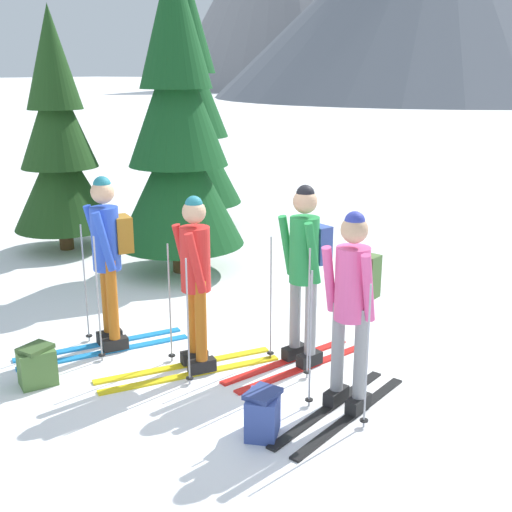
# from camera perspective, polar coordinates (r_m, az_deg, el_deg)

# --- Properties ---
(ground_plane) EXTENTS (400.00, 400.00, 0.00)m
(ground_plane) POSITION_cam_1_polar(r_m,az_deg,el_deg) (6.47, -1.60, -9.46)
(ground_plane) COLOR white
(skier_in_blue) EXTENTS (1.18, 1.67, 1.80)m
(skier_in_blue) POSITION_cam_1_polar(r_m,az_deg,el_deg) (6.65, -12.97, 0.24)
(skier_in_blue) COLOR #1E84D1
(skier_in_blue) RESTS_ON ground
(skier_in_red) EXTENTS (1.26, 1.66, 1.70)m
(skier_in_red) POSITION_cam_1_polar(r_m,az_deg,el_deg) (6.04, -5.44, -1.95)
(skier_in_red) COLOR yellow
(skier_in_red) RESTS_ON ground
(skier_in_green) EXTENTS (0.84, 1.59, 1.78)m
(skier_in_green) POSITION_cam_1_polar(r_m,az_deg,el_deg) (6.14, 4.32, -0.78)
(skier_in_green) COLOR red
(skier_in_green) RESTS_ON ground
(skier_in_pink) EXTENTS (0.60, 1.68, 1.72)m
(skier_in_pink) POSITION_cam_1_polar(r_m,az_deg,el_deg) (5.36, 8.47, -3.95)
(skier_in_pink) COLOR black
(skier_in_pink) RESTS_ON ground
(pine_tree_near) EXTENTS (1.55, 1.55, 3.74)m
(pine_tree_near) POSITION_cam_1_polar(r_m,az_deg,el_deg) (10.59, -17.05, 9.56)
(pine_tree_near) COLOR #51381E
(pine_tree_near) RESTS_ON ground
(pine_tree_mid) EXTENTS (1.91, 1.91, 4.62)m
(pine_tree_mid) POSITION_cam_1_polar(r_m,az_deg,el_deg) (11.82, -6.13, 12.73)
(pine_tree_mid) COLOR #51381E
(pine_tree_mid) RESTS_ON ground
(pine_tree_far) EXTENTS (1.79, 1.79, 4.31)m
(pine_tree_far) POSITION_cam_1_polar(r_m,az_deg,el_deg) (8.98, -6.93, 10.76)
(pine_tree_far) COLOR #51381E
(pine_tree_far) RESTS_ON ground
(backpack_on_snow_front) EXTENTS (0.36, 0.40, 0.38)m
(backpack_on_snow_front) POSITION_cam_1_polar(r_m,az_deg,el_deg) (6.32, -18.76, -9.15)
(backpack_on_snow_front) COLOR #4C7238
(backpack_on_snow_front) RESTS_ON ground
(backpack_on_snow_beside) EXTENTS (0.34, 0.38, 0.38)m
(backpack_on_snow_beside) POSITION_cam_1_polar(r_m,az_deg,el_deg) (5.24, 0.60, -13.73)
(backpack_on_snow_beside) COLOR #384C99
(backpack_on_snow_beside) RESTS_ON ground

